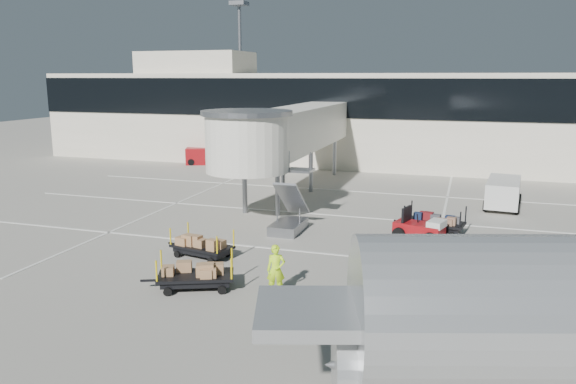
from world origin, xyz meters
name	(u,v)px	position (x,y,z in m)	size (l,w,h in m)	color
ground	(284,265)	(0.00, 0.00, 0.00)	(140.00, 140.00, 0.00)	#AFAB9D
lane_markings	(323,213)	(-0.67, 9.33, 0.01)	(40.00, 30.00, 0.02)	silver
terminal	(384,117)	(-0.35, 29.94, 4.11)	(64.00, 12.11, 15.20)	beige
jet_bridge	(285,133)	(-3.97, 12.26, 4.28)	(5.70, 20.40, 6.03)	silver
baggage_tug	(420,229)	(5.13, 5.54, 0.56)	(2.56, 2.04, 1.54)	maroon
suitcase_cart	(434,223)	(5.71, 7.01, 0.50)	(3.63, 1.94, 1.39)	black
box_cart_near	(197,275)	(-2.20, -3.56, 0.54)	(3.44, 2.36, 1.34)	black
box_cart_far	(199,246)	(-3.88, -0.12, 0.51)	(3.33, 1.85, 1.28)	black
ground_worker	(276,270)	(0.74, -3.11, 0.93)	(0.67, 0.44, 1.85)	#B7EF19
minivan	(503,190)	(9.28, 14.20, 1.02)	(2.32, 4.63, 1.69)	silver
belt_loader	(207,156)	(-15.16, 24.01, 0.73)	(4.24, 2.83, 1.92)	maroon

